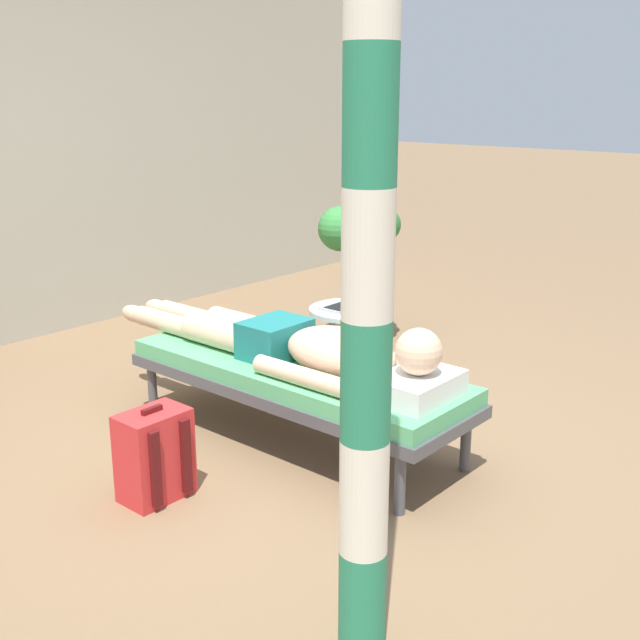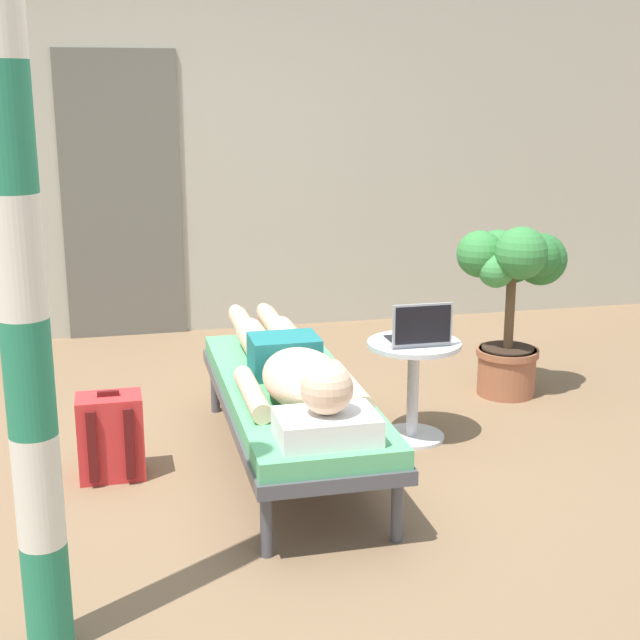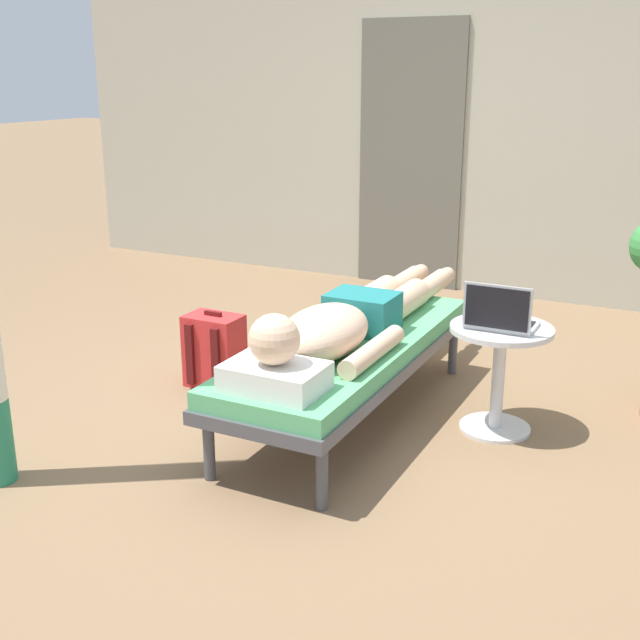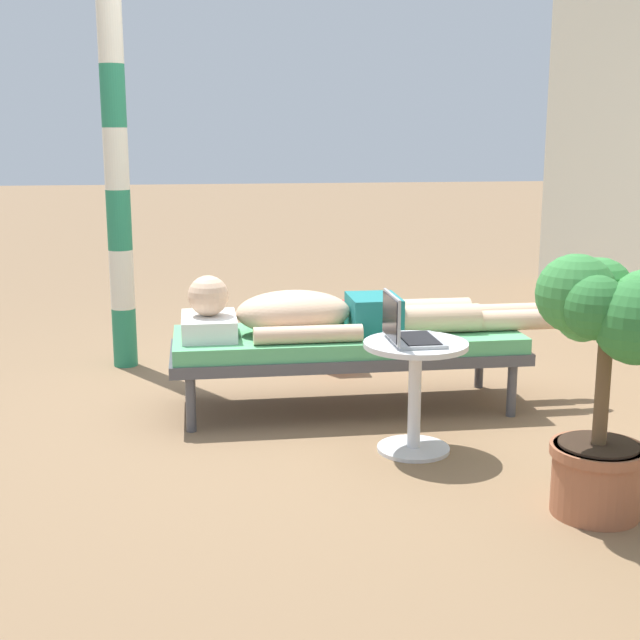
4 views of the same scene
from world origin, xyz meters
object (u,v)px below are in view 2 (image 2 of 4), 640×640
person_reclining (292,367)px  laptop (418,333)px  side_table (413,373)px  backpack (111,437)px  lounge_chair (291,398)px  potted_plant (512,281)px  porch_post (18,257)px

person_reclining → laptop: bearing=15.9°
side_table → backpack: side_table is taller
lounge_chair → potted_plant: (1.47, 0.75, 0.34)m
lounge_chair → laptop: 0.74m
lounge_chair → backpack: (-0.84, 0.07, -0.15)m
laptop → lounge_chair: bearing=-167.8°
lounge_chair → porch_post: (-1.06, -1.24, 0.95)m
potted_plant → laptop: bearing=-142.5°
lounge_chair → potted_plant: bearing=27.1°
person_reclining → laptop: laptop is taller
lounge_chair → person_reclining: person_reclining is taller
laptop → backpack: 1.58m
side_table → potted_plant: 1.02m
laptop → backpack: bearing=-177.2°
backpack → porch_post: 1.73m
backpack → potted_plant: (2.31, 0.68, 0.49)m
lounge_chair → porch_post: size_ratio=0.72×
lounge_chair → side_table: (0.68, 0.20, 0.01)m
backpack → potted_plant: size_ratio=0.41×
person_reclining → porch_post: bearing=-131.5°
lounge_chair → person_reclining: bearing=-90.0°
side_table → backpack: bearing=-175.3°
laptop → porch_post: 2.34m
side_table → laptop: size_ratio=1.69×
potted_plant → person_reclining: bearing=-151.5°
laptop → backpack: laptop is taller
laptop → porch_post: bearing=-141.4°
lounge_chair → side_table: side_table is taller
person_reclining → laptop: 0.71m
backpack → porch_post: bearing=-99.3°
lounge_chair → laptop: laptop is taller
lounge_chair → porch_post: bearing=-130.4°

